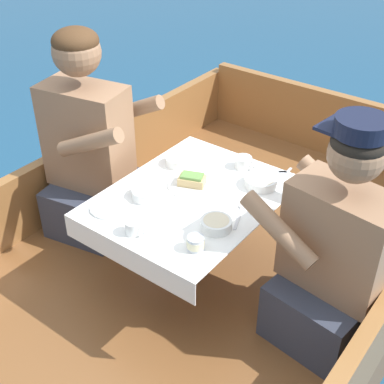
# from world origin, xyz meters

# --- Properties ---
(ground_plane) EXTENTS (60.00, 60.00, 0.00)m
(ground_plane) POSITION_xyz_m (0.00, 0.00, 0.00)
(ground_plane) COLOR navy
(boat_deck) EXTENTS (1.79, 2.94, 0.33)m
(boat_deck) POSITION_xyz_m (0.00, 0.00, 0.17)
(boat_deck) COLOR brown
(boat_deck) RESTS_ON ground_plane
(gunwale_port) EXTENTS (0.06, 2.94, 0.35)m
(gunwale_port) POSITION_xyz_m (-0.86, 0.00, 0.51)
(gunwale_port) COLOR #936033
(gunwale_port) RESTS_ON boat_deck
(gunwale_starboard) EXTENTS (0.06, 2.94, 0.35)m
(gunwale_starboard) POSITION_xyz_m (0.86, 0.00, 0.51)
(gunwale_starboard) COLOR #936033
(gunwale_starboard) RESTS_ON boat_deck
(bow_coaming) EXTENTS (1.67, 0.06, 0.41)m
(bow_coaming) POSITION_xyz_m (0.00, 1.44, 0.54)
(bow_coaming) COLOR #936033
(bow_coaming) RESTS_ON boat_deck
(cockpit_table) EXTENTS (0.66, 0.84, 0.44)m
(cockpit_table) POSITION_xyz_m (0.00, -0.00, 0.73)
(cockpit_table) COLOR #B2B2B7
(cockpit_table) RESTS_ON boat_deck
(person_port) EXTENTS (0.58, 0.52, 1.04)m
(person_port) POSITION_xyz_m (-0.63, 0.01, 0.76)
(person_port) COLOR #333847
(person_port) RESTS_ON boat_deck
(person_starboard) EXTENTS (0.56, 0.49, 0.97)m
(person_starboard) POSITION_xyz_m (0.63, 0.07, 0.72)
(person_starboard) COLOR #333847
(person_starboard) RESTS_ON boat_deck
(plate_sandwich) EXTENTS (0.21, 0.21, 0.01)m
(plate_sandwich) POSITION_xyz_m (-0.05, 0.06, 0.78)
(plate_sandwich) COLOR white
(plate_sandwich) RESTS_ON cockpit_table
(plate_bread) EXTENTS (0.16, 0.16, 0.01)m
(plate_bread) POSITION_xyz_m (-0.21, -0.28, 0.78)
(plate_bread) COLOR white
(plate_bread) RESTS_ON cockpit_table
(sandwich) EXTENTS (0.13, 0.11, 0.05)m
(sandwich) POSITION_xyz_m (-0.05, 0.06, 0.81)
(sandwich) COLOR tan
(sandwich) RESTS_ON plate_sandwich
(bowl_port_near) EXTENTS (0.13, 0.13, 0.04)m
(bowl_port_near) POSITION_xyz_m (-0.15, -0.12, 0.80)
(bowl_port_near) COLOR white
(bowl_port_near) RESTS_ON cockpit_table
(bowl_starboard_near) EXTENTS (0.12, 0.12, 0.04)m
(bowl_starboard_near) POSITION_xyz_m (-0.21, 0.17, 0.80)
(bowl_starboard_near) COLOR white
(bowl_starboard_near) RESTS_ON cockpit_table
(bowl_center_far) EXTENTS (0.12, 0.12, 0.04)m
(bowl_center_far) POSITION_xyz_m (0.21, -0.12, 0.80)
(bowl_center_far) COLOR white
(bowl_center_far) RESTS_ON cockpit_table
(bowl_port_far) EXTENTS (0.15, 0.15, 0.04)m
(bowl_port_far) POSITION_xyz_m (0.19, 0.25, 0.80)
(bowl_port_far) COLOR white
(bowl_port_far) RESTS_ON cockpit_table
(coffee_cup_port) EXTENTS (0.09, 0.06, 0.06)m
(coffee_cup_port) POSITION_xyz_m (-0.03, -0.34, 0.80)
(coffee_cup_port) COLOR white
(coffee_cup_port) RESTS_ON cockpit_table
(coffee_cup_starboard) EXTENTS (0.11, 0.08, 0.05)m
(coffee_cup_starboard) POSITION_xyz_m (0.05, 0.33, 0.80)
(coffee_cup_starboard) COLOR white
(coffee_cup_starboard) RESTS_ON cockpit_table
(tin_can) EXTENTS (0.07, 0.07, 0.05)m
(tin_can) POSITION_xyz_m (0.22, -0.27, 0.80)
(tin_can) COLOR silver
(tin_can) RESTS_ON cockpit_table
(utensil_fork_port) EXTENTS (0.14, 0.13, 0.00)m
(utensil_fork_port) POSITION_xyz_m (0.18, 0.36, 0.78)
(utensil_fork_port) COLOR silver
(utensil_fork_port) RESTS_ON cockpit_table
(utensil_spoon_port) EXTENTS (0.08, 0.16, 0.01)m
(utensil_spoon_port) POSITION_xyz_m (0.23, 0.02, 0.78)
(utensil_spoon_port) COLOR silver
(utensil_spoon_port) RESTS_ON cockpit_table
(utensil_knife_starboard) EXTENTS (0.03, 0.17, 0.00)m
(utensil_knife_starboard) POSITION_xyz_m (0.24, 0.37, 0.78)
(utensil_knife_starboard) COLOR silver
(utensil_knife_starboard) RESTS_ON cockpit_table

